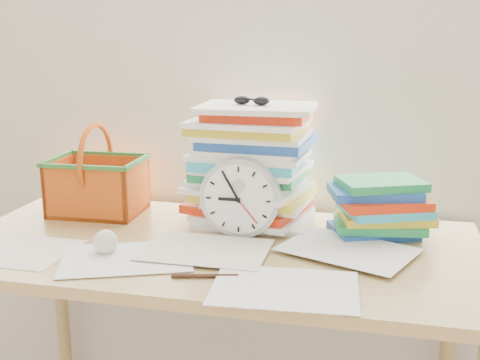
% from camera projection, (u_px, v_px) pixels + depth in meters
% --- Properties ---
extents(curtain, '(2.40, 0.01, 2.50)m').
position_uv_depth(curtain, '(247.00, 32.00, 1.83)').
color(curtain, silver).
rests_on(curtain, room_shell).
extents(desk, '(1.40, 0.70, 0.75)m').
position_uv_depth(desk, '(215.00, 270.00, 1.62)').
color(desk, '#A7884E').
rests_on(desk, ground).
extents(paper_stack, '(0.38, 0.32, 0.35)m').
position_uv_depth(paper_stack, '(252.00, 164.00, 1.76)').
color(paper_stack, white).
rests_on(paper_stack, desk).
extents(clock, '(0.22, 0.04, 0.22)m').
position_uv_depth(clock, '(241.00, 197.00, 1.64)').
color(clock, '#AEAFB0').
rests_on(clock, desk).
extents(sunglasses, '(0.13, 0.12, 0.03)m').
position_uv_depth(sunglasses, '(252.00, 100.00, 1.70)').
color(sunglasses, black).
rests_on(sunglasses, paper_stack).
extents(book_stack, '(0.32, 0.27, 0.16)m').
position_uv_depth(book_stack, '(380.00, 208.00, 1.64)').
color(book_stack, white).
rests_on(book_stack, desk).
extents(basket, '(0.28, 0.22, 0.28)m').
position_uv_depth(basket, '(97.00, 169.00, 1.85)').
color(basket, orange).
rests_on(basket, desk).
extents(crumpled_ball, '(0.06, 0.06, 0.06)m').
position_uv_depth(crumpled_ball, '(105.00, 242.00, 1.52)').
color(crumpled_ball, white).
rests_on(crumpled_ball, desk).
extents(pen, '(0.15, 0.05, 0.01)m').
position_uv_depth(pen, '(205.00, 276.00, 1.38)').
color(pen, black).
rests_on(pen, desk).
extents(scattered_papers, '(1.26, 0.42, 0.02)m').
position_uv_depth(scattered_papers, '(215.00, 241.00, 1.60)').
color(scattered_papers, white).
rests_on(scattered_papers, desk).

